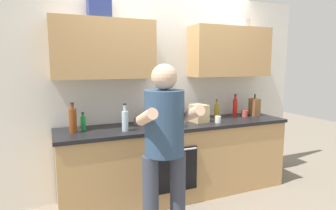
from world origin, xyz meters
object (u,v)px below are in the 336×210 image
bottle_vinegar (73,120)px  bottle_syrup (146,115)px  bottle_oil (217,111)px  knife_block (254,107)px  bottle_soda (83,123)px  cup_ceramic (244,113)px  person_standing (165,141)px  bottle_soy (150,117)px  grocery_bag_bread (199,113)px  bottle_hotsauce (235,107)px  cup_stoneware (137,121)px  bottle_juice (180,119)px  bottle_water (125,120)px  cup_coffee (218,119)px

bottle_vinegar → bottle_syrup: (0.88, 0.21, -0.05)m
bottle_oil → knife_block: 0.61m
bottle_soda → cup_ceramic: (2.13, -0.03, -0.04)m
person_standing → bottle_vinegar: person_standing is taller
bottle_soy → bottle_syrup: 0.11m
knife_block → grocery_bag_bread: 0.92m
person_standing → bottle_hotsauce: (1.46, 0.99, 0.07)m
bottle_vinegar → cup_stoneware: bearing=9.2°
bottle_juice → bottle_water: bottle_water is taller
grocery_bag_bread → bottle_water: bearing=-172.4°
bottle_vinegar → bottle_water: (0.52, -0.14, -0.01)m
bottle_water → knife_block: bearing=5.9°
bottle_water → cup_ceramic: bearing=6.2°
bottle_hotsauce → bottle_soy: bearing=-178.3°
person_standing → grocery_bag_bread: 1.18m
bottle_soy → cup_stoneware: bearing=171.6°
bottle_syrup → grocery_bag_bread: 0.65m
bottle_syrup → bottle_hotsauce: size_ratio=0.68×
cup_coffee → knife_block: bearing=16.2°
knife_block → grocery_bag_bread: knife_block is taller
bottle_juice → bottle_hotsauce: 1.04m
bottle_soda → grocery_bag_bread: 1.38m
bottle_soda → bottle_water: 0.46m
bottle_soy → bottle_syrup: size_ratio=1.05×
bottle_syrup → knife_block: knife_block is taller
bottle_juice → bottle_oil: bearing=21.7°
person_standing → bottle_juice: (0.47, 0.67, 0.04)m
bottle_hotsauce → knife_block: bearing=-15.8°
bottle_soy → bottle_oil: size_ratio=0.85×
cup_ceramic → cup_stoneware: size_ratio=1.03×
person_standing → grocery_bag_bread: (0.81, 0.85, 0.06)m
bottle_oil → cup_coffee: (-0.13, -0.23, -0.06)m
bottle_syrup → bottle_water: bearing=-136.1°
person_standing → bottle_soda: size_ratio=8.20×
bottle_syrup → cup_coffee: bearing=-24.4°
bottle_hotsauce → knife_block: bottle_hotsauce is taller
bottle_syrup → bottle_hotsauce: (1.26, -0.07, 0.04)m
bottle_soy → cup_ceramic: size_ratio=2.38×
cup_stoneware → knife_block: (1.67, -0.06, 0.08)m
bottle_juice → bottle_hotsauce: size_ratio=0.72×
bottle_hotsauce → cup_coffee: (-0.46, -0.29, -0.09)m
bottle_water → grocery_bag_bread: bottle_water is taller
bottle_vinegar → bottle_juice: size_ratio=1.46×
bottle_soy → bottle_syrup: bottle_soy is taller
bottle_soy → cup_coffee: 0.84m
bottle_oil → cup_coffee: bottle_oil is taller
cup_coffee → bottle_hotsauce: bearing=32.2°
bottle_oil → knife_block: (0.61, -0.02, 0.02)m
bottle_juice → cup_coffee: bearing=3.3°
bottle_oil → grocery_bag_bread: size_ratio=1.18×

